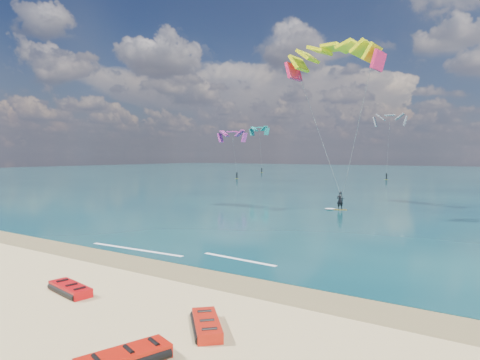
# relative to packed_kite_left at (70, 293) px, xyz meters

# --- Properties ---
(ground) EXTENTS (320.00, 320.00, 0.00)m
(ground) POSITION_rel_packed_kite_left_xyz_m (-2.60, 41.61, 0.00)
(ground) COLOR tan
(ground) RESTS_ON ground
(wet_sand_strip) EXTENTS (320.00, 2.40, 0.01)m
(wet_sand_strip) POSITION_rel_packed_kite_left_xyz_m (-2.60, 4.61, 0.00)
(wet_sand_strip) COLOR olive
(wet_sand_strip) RESTS_ON ground
(sea) EXTENTS (320.00, 200.00, 0.04)m
(sea) POSITION_rel_packed_kite_left_xyz_m (-2.60, 105.61, 0.02)
(sea) COLOR #0A2E3A
(sea) RESTS_ON ground
(packed_kite_left) EXTENTS (2.58, 1.49, 0.40)m
(packed_kite_left) POSITION_rel_packed_kite_left_xyz_m (0.00, 0.00, 0.00)
(packed_kite_left) COLOR red
(packed_kite_left) RESTS_ON ground
(packed_kite_mid) EXTENTS (2.42, 2.46, 0.39)m
(packed_kite_mid) POSITION_rel_packed_kite_left_xyz_m (6.56, 0.14, 0.00)
(packed_kite_mid) COLOR red
(packed_kite_mid) RESTS_ON ground
(kitesurfer_main) EXTENTS (8.54, 8.40, 15.42)m
(kitesurfer_main) POSITION_rel_packed_kite_left_xyz_m (0.88, 25.91, 7.95)
(kitesurfer_main) COLOR gold
(kitesurfer_main) RESTS_ON sea
(shoreline_foam) EXTENTS (11.65, 1.88, 0.01)m
(shoreline_foam) POSITION_rel_packed_kite_left_xyz_m (-1.05, 7.13, 0.04)
(shoreline_foam) COLOR white
(shoreline_foam) RESTS_ON ground
(distant_kites) EXTENTS (46.41, 32.96, 13.26)m
(distant_kites) POSITION_rel_packed_kite_left_xyz_m (-30.35, 80.50, 6.16)
(distant_kites) COLOR #BE389A
(distant_kites) RESTS_ON ground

